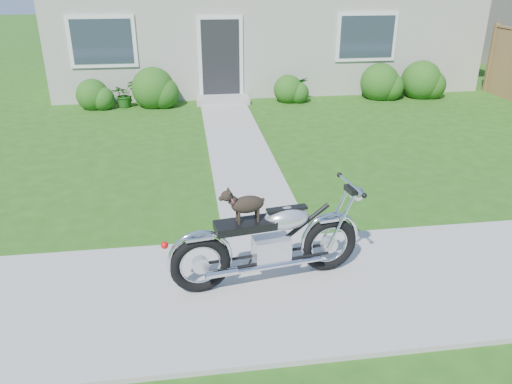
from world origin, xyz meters
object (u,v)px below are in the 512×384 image
(potted_plant_left, at_px, (124,94))
(potted_plant_right, at_px, (302,89))
(house, at_px, (260,8))
(motorcycle_with_dog, at_px, (271,240))

(potted_plant_left, height_order, potted_plant_right, potted_plant_left)
(house, height_order, potted_plant_right, house)
(house, relative_size, potted_plant_left, 18.84)
(potted_plant_right, bearing_deg, motorcycle_with_dog, -105.32)
(potted_plant_right, bearing_deg, house, 100.81)
(house, distance_m, potted_plant_left, 5.63)
(potted_plant_left, relative_size, motorcycle_with_dog, 0.30)
(potted_plant_left, distance_m, potted_plant_right, 4.71)
(potted_plant_right, relative_size, motorcycle_with_dog, 0.29)
(potted_plant_left, xyz_separation_m, motorcycle_with_dog, (2.41, -8.41, 0.22))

